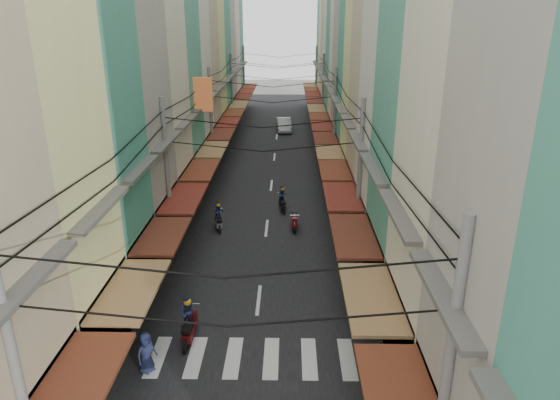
# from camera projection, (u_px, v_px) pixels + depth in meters

# --- Properties ---
(ground) EXTENTS (160.00, 160.00, 0.00)m
(ground) POSITION_uv_depth(u_px,v_px,m) (261.00, 278.00, 24.02)
(ground) COLOR slate
(ground) RESTS_ON ground
(road) EXTENTS (10.00, 80.00, 0.02)m
(road) POSITION_uv_depth(u_px,v_px,m) (274.00, 163.00, 42.78)
(road) COLOR black
(road) RESTS_ON ground
(sidewalk_left) EXTENTS (3.00, 80.00, 0.06)m
(sidewalk_left) POSITION_uv_depth(u_px,v_px,m) (198.00, 163.00, 42.89)
(sidewalk_left) COLOR slate
(sidewalk_left) RESTS_ON ground
(sidewalk_right) EXTENTS (3.00, 80.00, 0.06)m
(sidewalk_right) POSITION_uv_depth(u_px,v_px,m) (350.00, 163.00, 42.66)
(sidewalk_right) COLOR slate
(sidewalk_right) RESTS_ON ground
(crosswalk) EXTENTS (7.55, 2.40, 0.01)m
(crosswalk) POSITION_uv_depth(u_px,v_px,m) (252.00, 358.00, 18.39)
(crosswalk) COLOR silver
(crosswalk) RESTS_ON ground
(building_row_left) EXTENTS (7.80, 67.67, 23.70)m
(building_row_left) POSITION_uv_depth(u_px,v_px,m) (163.00, 47.00, 36.31)
(building_row_left) COLOR silver
(building_row_left) RESTS_ON ground
(building_row_right) EXTENTS (7.80, 68.98, 22.59)m
(building_row_right) POSITION_uv_depth(u_px,v_px,m) (381.00, 52.00, 36.05)
(building_row_right) COLOR teal
(building_row_right) RESTS_ON ground
(utility_poles) EXTENTS (10.20, 66.13, 8.20)m
(utility_poles) POSITION_uv_depth(u_px,v_px,m) (271.00, 94.00, 35.82)
(utility_poles) COLOR gray
(utility_poles) RESTS_ON ground
(white_car) EXTENTS (5.08, 2.28, 1.75)m
(white_car) POSITION_uv_depth(u_px,v_px,m) (284.00, 131.00, 54.75)
(white_car) COLOR #B8B8BC
(white_car) RESTS_ON ground
(bicycle) EXTENTS (1.84, 1.32, 1.19)m
(bicycle) POSITION_uv_depth(u_px,v_px,m) (419.00, 283.00, 23.54)
(bicycle) COLOR black
(bicycle) RESTS_ON ground
(moving_scooters) EXTENTS (4.87, 15.66, 1.95)m
(moving_scooters) POSITION_uv_depth(u_px,v_px,m) (242.00, 244.00, 26.39)
(moving_scooters) COLOR black
(moving_scooters) RESTS_ON ground
(parked_scooters) EXTENTS (13.22, 11.83, 1.00)m
(parked_scooters) POSITION_uv_depth(u_px,v_px,m) (359.00, 301.00, 21.21)
(parked_scooters) COLOR black
(parked_scooters) RESTS_ON ground
(pedestrians) EXTENTS (11.36, 20.22, 2.07)m
(pedestrians) POSITION_uv_depth(u_px,v_px,m) (180.00, 244.00, 25.27)
(pedestrians) COLOR #28212C
(pedestrians) RESTS_ON ground
(market_umbrella) EXTENTS (2.12, 2.12, 2.24)m
(market_umbrella) POSITION_uv_depth(u_px,v_px,m) (442.00, 300.00, 18.49)
(market_umbrella) COLOR #B2B2B7
(market_umbrella) RESTS_ON ground
(traffic_sign) EXTENTS (0.10, 0.62, 2.81)m
(traffic_sign) POSITION_uv_depth(u_px,v_px,m) (399.00, 271.00, 20.44)
(traffic_sign) COLOR gray
(traffic_sign) RESTS_ON ground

